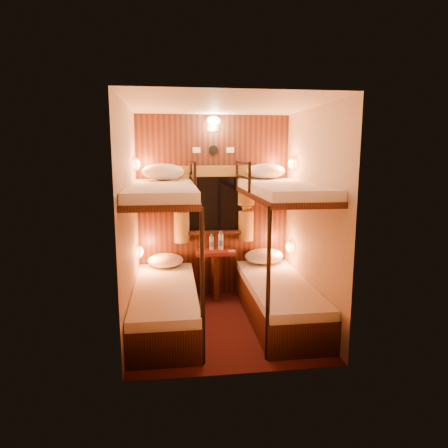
{
  "coord_description": "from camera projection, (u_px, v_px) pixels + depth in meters",
  "views": [
    {
      "loc": [
        -0.55,
        -4.22,
        1.9
      ],
      "look_at": [
        0.02,
        0.15,
        1.13
      ],
      "focal_mm": 32.0,
      "sensor_mm": 36.0,
      "label": 1
    }
  ],
  "objects": [
    {
      "name": "sachet_a",
      "position": [
        232.0,
        251.0,
        5.21
      ],
      "size": [
        0.11,
        0.1,
        0.01
      ],
      "primitive_type": "cube",
      "rotation": [
        0.0,
        0.0,
        0.38
      ],
      "color": "silver",
      "rests_on": "table"
    },
    {
      "name": "window",
      "position": [
        214.0,
        209.0,
        5.3
      ],
      "size": [
        1.0,
        0.12,
        0.79
      ],
      "color": "black",
      "rests_on": "back_panel"
    },
    {
      "name": "pillow_upper_right",
      "position": [
        266.0,
        171.0,
        5.1
      ],
      "size": [
        0.49,
        0.35,
        0.19
      ],
      "primitive_type": "ellipsoid",
      "color": "white",
      "rests_on": "bunk_right"
    },
    {
      "name": "back_panel",
      "position": [
        214.0,
        207.0,
        5.32
      ],
      "size": [
        2.0,
        0.03,
        2.4
      ],
      "primitive_type": "cube",
      "color": "black",
      "rests_on": "floor"
    },
    {
      "name": "reading_lamps",
      "position": [
        216.0,
        207.0,
        4.99
      ],
      "size": [
        2.0,
        0.2,
        1.25
      ],
      "color": "orange",
      "rests_on": "wall_left"
    },
    {
      "name": "bottle_left",
      "position": [
        212.0,
        243.0,
        5.24
      ],
      "size": [
        0.06,
        0.06,
        0.21
      ],
      "rotation": [
        0.0,
        0.0,
        0.32
      ],
      "color": "#99BFE5",
      "rests_on": "table"
    },
    {
      "name": "bottle_right",
      "position": [
        221.0,
        242.0,
        5.25
      ],
      "size": [
        0.07,
        0.07,
        0.25
      ],
      "rotation": [
        0.0,
        0.0,
        0.25
      ],
      "color": "#99BFE5",
      "rests_on": "table"
    },
    {
      "name": "floor",
      "position": [
        224.0,
        324.0,
        4.52
      ],
      "size": [
        2.1,
        2.1,
        0.0
      ],
      "primitive_type": "plane",
      "color": "#3C1010",
      "rests_on": "ground"
    },
    {
      "name": "back_fixtures",
      "position": [
        214.0,
        127.0,
        5.11
      ],
      "size": [
        0.54,
        0.09,
        0.48
      ],
      "color": "black",
      "rests_on": "back_panel"
    },
    {
      "name": "pillow_lower_right",
      "position": [
        264.0,
        256.0,
        5.31
      ],
      "size": [
        0.52,
        0.37,
        0.2
      ],
      "primitive_type": "ellipsoid",
      "color": "white",
      "rests_on": "bunk_right"
    },
    {
      "name": "wall_back",
      "position": [
        214.0,
        207.0,
        5.34
      ],
      "size": [
        2.4,
        0.0,
        2.4
      ],
      "primitive_type": "plane",
      "rotation": [
        1.57,
        0.0,
        0.0
      ],
      "color": "#C6B293",
      "rests_on": "floor"
    },
    {
      "name": "pillow_upper_left",
      "position": [
        163.0,
        172.0,
        4.82
      ],
      "size": [
        0.51,
        0.36,
        0.2
      ],
      "primitive_type": "ellipsoid",
      "color": "white",
      "rests_on": "bunk_left"
    },
    {
      "name": "curtains",
      "position": [
        214.0,
        203.0,
        5.25
      ],
      "size": [
        1.1,
        0.22,
        1.0
      ],
      "color": "olive",
      "rests_on": "back_panel"
    },
    {
      "name": "bunk_left",
      "position": [
        165.0,
        277.0,
        4.41
      ],
      "size": [
        0.72,
        1.9,
        1.82
      ],
      "color": "black",
      "rests_on": "floor"
    },
    {
      "name": "pillow_lower_left",
      "position": [
        166.0,
        260.0,
        5.15
      ],
      "size": [
        0.46,
        0.33,
        0.18
      ],
      "primitive_type": "ellipsoid",
      "color": "white",
      "rests_on": "bunk_left"
    },
    {
      "name": "wall_front",
      "position": [
        240.0,
        240.0,
        3.29
      ],
      "size": [
        2.4,
        0.0,
        2.4
      ],
      "primitive_type": "plane",
      "rotation": [
        -1.57,
        0.0,
        0.0
      ],
      "color": "#C6B293",
      "rests_on": "floor"
    },
    {
      "name": "bunk_right",
      "position": [
        279.0,
        273.0,
        4.57
      ],
      "size": [
        0.72,
        1.9,
        1.82
      ],
      "color": "black",
      "rests_on": "floor"
    },
    {
      "name": "table",
      "position": [
        215.0,
        268.0,
        5.28
      ],
      "size": [
        0.5,
        0.34,
        0.66
      ],
      "color": "maroon",
      "rests_on": "floor"
    },
    {
      "name": "ceiling",
      "position": [
        224.0,
        105.0,
        4.1
      ],
      "size": [
        2.1,
        2.1,
        0.0
      ],
      "primitive_type": "plane",
      "rotation": [
        3.14,
        0.0,
        0.0
      ],
      "color": "silver",
      "rests_on": "wall_back"
    },
    {
      "name": "sachet_b",
      "position": [
        220.0,
        249.0,
        5.31
      ],
      "size": [
        0.08,
        0.08,
        0.0
      ],
      "primitive_type": "cube",
      "rotation": [
        0.0,
        0.0,
        0.52
      ],
      "color": "silver",
      "rests_on": "table"
    },
    {
      "name": "wall_right",
      "position": [
        313.0,
        218.0,
        4.44
      ],
      "size": [
        0.0,
        2.4,
        2.4
      ],
      "primitive_type": "plane",
      "rotation": [
        1.57,
        0.0,
        -1.57
      ],
      "color": "#C6B293",
      "rests_on": "floor"
    },
    {
      "name": "wall_left",
      "position": [
        129.0,
        222.0,
        4.18
      ],
      "size": [
        0.0,
        2.4,
        2.4
      ],
      "primitive_type": "plane",
      "rotation": [
        1.57,
        0.0,
        1.57
      ],
      "color": "#C6B293",
      "rests_on": "floor"
    }
  ]
}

